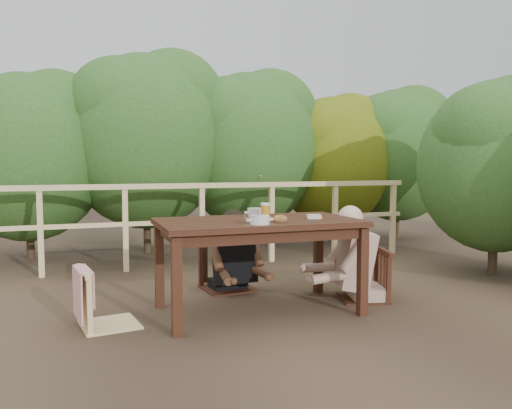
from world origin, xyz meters
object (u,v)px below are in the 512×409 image
object	(u,v)px
soup_near	(260,221)
bread_roll	(280,219)
chair_left	(109,270)
chair_right	(363,252)
soup_far	(256,213)
butter_tub	(314,217)
tumbler	(282,220)
diner_right	(367,222)
chair_far	(228,240)
woman	(227,228)
beer_glass	(265,212)
table	(258,267)

from	to	relation	value
soup_near	bread_roll	size ratio (longest dim) A/B	2.11
chair_left	soup_near	distance (m)	1.21
chair_right	soup_far	world-z (taller)	chair_right
chair_left	butter_tub	xyz separation A→B (m)	(1.68, -0.11, 0.35)
tumbler	diner_right	bearing A→B (deg)	17.44
bread_roll	butter_tub	world-z (taller)	bread_roll
diner_right	tumbler	world-z (taller)	diner_right
chair_far	diner_right	bearing A→B (deg)	-40.96
woman	bread_roll	bearing A→B (deg)	91.08
soup_near	butter_tub	xyz separation A→B (m)	(0.57, 0.23, -0.02)
beer_glass	diner_right	bearing A→B (deg)	0.31
diner_right	beer_glass	xyz separation A→B (m)	(-0.99, -0.01, 0.13)
table	chair_far	distance (m)	0.81
chair_right	diner_right	bearing A→B (deg)	105.70
soup_near	soup_far	world-z (taller)	soup_far
table	soup_near	xyz separation A→B (m)	(-0.10, -0.32, 0.42)
soup_far	woman	bearing A→B (deg)	99.42
butter_tub	bread_roll	bearing A→B (deg)	-142.92
table	tumbler	distance (m)	0.50
soup_far	tumbler	bearing A→B (deg)	-85.34
chair_right	beer_glass	size ratio (longest dim) A/B	5.82
chair_far	tumbler	size ratio (longest dim) A/B	13.98
bread_roll	tumbler	world-z (taller)	bread_roll
bread_roll	butter_tub	distance (m)	0.39
beer_glass	woman	bearing A→B (deg)	97.48
chair_right	soup_far	size ratio (longest dim) A/B	3.27
chair_left	beer_glass	bearing A→B (deg)	-97.79
table	butter_tub	xyz separation A→B (m)	(0.47, -0.09, 0.41)
soup_near	soup_far	bearing A→B (deg)	72.87
beer_glass	butter_tub	bearing A→B (deg)	-17.68
woman	soup_near	bearing A→B (deg)	79.98
bread_roll	tumbler	size ratio (longest dim) A/B	1.73
chair_right	butter_tub	xyz separation A→B (m)	(-0.57, -0.13, 0.35)
soup_near	soup_far	distance (m)	0.59
woman	soup_far	size ratio (longest dim) A/B	4.59
diner_right	tumbler	distance (m)	1.01
chair_right	beer_glass	distance (m)	1.04
table	woman	size ratio (longest dim) A/B	1.35
woman	tumbler	size ratio (longest dim) A/B	17.36
table	chair_far	size ratio (longest dim) A/B	1.68
woman	butter_tub	xyz separation A→B (m)	(0.50, -0.91, 0.18)
soup_near	tumbler	size ratio (longest dim) A/B	3.66
chair_far	bread_roll	world-z (taller)	chair_far
woman	diner_right	world-z (taller)	diner_right
chair_left	soup_near	bearing A→B (deg)	-115.72
chair_far	tumbler	distance (m)	1.11
chair_far	tumbler	bearing A→B (deg)	-88.82
bread_roll	diner_right	bearing A→B (deg)	15.21
diner_right	beer_glass	size ratio (longest dim) A/B	9.51
table	chair_left	size ratio (longest dim) A/B	1.89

